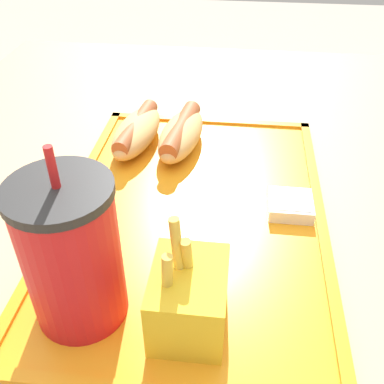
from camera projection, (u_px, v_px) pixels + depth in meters
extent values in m
cube|color=orange|center=(192.00, 215.00, 0.53)|extent=(0.46, 0.31, 0.01)
cube|color=orange|center=(321.00, 221.00, 0.51)|extent=(0.46, 0.01, 0.00)
cube|color=orange|center=(70.00, 202.00, 0.54)|extent=(0.46, 0.01, 0.00)
cube|color=orange|center=(209.00, 121.00, 0.71)|extent=(0.01, 0.31, 0.00)
cylinder|color=red|center=(73.00, 258.00, 0.38)|extent=(0.08, 0.08, 0.13)
cylinder|color=#262626|center=(57.00, 191.00, 0.34)|extent=(0.09, 0.09, 0.01)
cylinder|color=red|center=(52.00, 167.00, 0.32)|extent=(0.01, 0.01, 0.03)
ellipsoid|color=tan|center=(137.00, 132.00, 0.64)|extent=(0.15, 0.07, 0.04)
cylinder|color=#9E512D|center=(136.00, 126.00, 0.63)|extent=(0.13, 0.04, 0.02)
ellipsoid|color=tan|center=(181.00, 135.00, 0.63)|extent=(0.15, 0.07, 0.04)
cylinder|color=#9E512D|center=(181.00, 129.00, 0.63)|extent=(0.13, 0.04, 0.03)
cube|color=gold|center=(189.00, 299.00, 0.39)|extent=(0.08, 0.06, 0.06)
cylinder|color=gold|center=(188.00, 266.00, 0.38)|extent=(0.02, 0.01, 0.06)
cylinder|color=gold|center=(178.00, 259.00, 0.37)|extent=(0.02, 0.02, 0.08)
cylinder|color=gold|center=(167.00, 286.00, 0.36)|extent=(0.01, 0.02, 0.07)
cube|color=silver|center=(290.00, 205.00, 0.53)|extent=(0.05, 0.05, 0.02)
cube|color=white|center=(291.00, 200.00, 0.52)|extent=(0.04, 0.04, 0.00)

